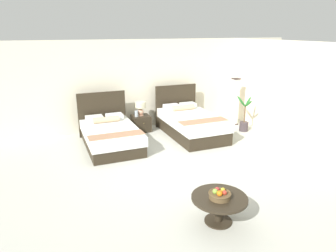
{
  "coord_description": "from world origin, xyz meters",
  "views": [
    {
      "loc": [
        -2.53,
        -5.44,
        2.8
      ],
      "look_at": [
        -0.09,
        0.52,
        0.77
      ],
      "focal_mm": 32.82,
      "sensor_mm": 36.0,
      "label": 1
    }
  ],
  "objects_px": {
    "coffee_table": "(219,203)",
    "potted_palm": "(244,121)",
    "nightstand": "(141,123)",
    "vase": "(136,114)",
    "floor_lamp_corner": "(235,102)",
    "bed_near_window": "(110,135)",
    "bed_near_corner": "(191,124)",
    "fruit_bowl": "(220,195)",
    "table_lamp": "(141,107)"
  },
  "relations": [
    {
      "from": "coffee_table",
      "to": "potted_palm",
      "type": "bearing_deg",
      "value": 49.89
    },
    {
      "from": "nightstand",
      "to": "vase",
      "type": "height_order",
      "value": "vase"
    },
    {
      "from": "floor_lamp_corner",
      "to": "bed_near_window",
      "type": "bearing_deg",
      "value": -174.35
    },
    {
      "from": "bed_near_window",
      "to": "vase",
      "type": "height_order",
      "value": "bed_near_window"
    },
    {
      "from": "bed_near_corner",
      "to": "potted_palm",
      "type": "height_order",
      "value": "bed_near_corner"
    },
    {
      "from": "potted_palm",
      "to": "bed_near_corner",
      "type": "bearing_deg",
      "value": 170.36
    },
    {
      "from": "bed_near_corner",
      "to": "vase",
      "type": "height_order",
      "value": "bed_near_corner"
    },
    {
      "from": "coffee_table",
      "to": "floor_lamp_corner",
      "type": "height_order",
      "value": "floor_lamp_corner"
    },
    {
      "from": "coffee_table",
      "to": "fruit_bowl",
      "type": "xyz_separation_m",
      "value": [
        -0.02,
        -0.03,
        0.16
      ]
    },
    {
      "from": "bed_near_corner",
      "to": "floor_lamp_corner",
      "type": "relative_size",
      "value": 1.57
    },
    {
      "from": "table_lamp",
      "to": "floor_lamp_corner",
      "type": "relative_size",
      "value": 0.28
    },
    {
      "from": "bed_near_window",
      "to": "nightstand",
      "type": "xyz_separation_m",
      "value": [
        1.07,
        0.84,
        -0.06
      ]
    },
    {
      "from": "bed_near_corner",
      "to": "coffee_table",
      "type": "distance_m",
      "value": 4.06
    },
    {
      "from": "vase",
      "to": "potted_palm",
      "type": "bearing_deg",
      "value": -20.43
    },
    {
      "from": "vase",
      "to": "fruit_bowl",
      "type": "relative_size",
      "value": 0.51
    },
    {
      "from": "fruit_bowl",
      "to": "potted_palm",
      "type": "height_order",
      "value": "potted_palm"
    },
    {
      "from": "table_lamp",
      "to": "coffee_table",
      "type": "height_order",
      "value": "table_lamp"
    },
    {
      "from": "bed_near_window",
      "to": "floor_lamp_corner",
      "type": "distance_m",
      "value": 3.95
    },
    {
      "from": "nightstand",
      "to": "floor_lamp_corner",
      "type": "bearing_deg",
      "value": -9.0
    },
    {
      "from": "table_lamp",
      "to": "fruit_bowl",
      "type": "distance_m",
      "value": 4.71
    },
    {
      "from": "vase",
      "to": "potted_palm",
      "type": "xyz_separation_m",
      "value": [
        2.88,
        -1.07,
        -0.24
      ]
    },
    {
      "from": "nightstand",
      "to": "table_lamp",
      "type": "relative_size",
      "value": 1.23
    },
    {
      "from": "fruit_bowl",
      "to": "floor_lamp_corner",
      "type": "distance_m",
      "value": 5.25
    },
    {
      "from": "potted_palm",
      "to": "table_lamp",
      "type": "bearing_deg",
      "value": 157.5
    },
    {
      "from": "table_lamp",
      "to": "floor_lamp_corner",
      "type": "bearing_deg",
      "value": -9.4
    },
    {
      "from": "table_lamp",
      "to": "potted_palm",
      "type": "distance_m",
      "value": 2.99
    },
    {
      "from": "coffee_table",
      "to": "potted_palm",
      "type": "distance_m",
      "value": 4.63
    },
    {
      "from": "fruit_bowl",
      "to": "floor_lamp_corner",
      "type": "relative_size",
      "value": 0.24
    },
    {
      "from": "table_lamp",
      "to": "potted_palm",
      "type": "relative_size",
      "value": 0.4
    },
    {
      "from": "bed_near_window",
      "to": "potted_palm",
      "type": "distance_m",
      "value": 3.81
    },
    {
      "from": "bed_near_window",
      "to": "potted_palm",
      "type": "height_order",
      "value": "bed_near_window"
    },
    {
      "from": "table_lamp",
      "to": "coffee_table",
      "type": "xyz_separation_m",
      "value": [
        -0.25,
        -4.67,
        -0.39
      ]
    },
    {
      "from": "vase",
      "to": "floor_lamp_corner",
      "type": "xyz_separation_m",
      "value": [
        2.98,
        -0.41,
        0.17
      ]
    },
    {
      "from": "nightstand",
      "to": "fruit_bowl",
      "type": "distance_m",
      "value": 4.69
    },
    {
      "from": "bed_near_corner",
      "to": "fruit_bowl",
      "type": "relative_size",
      "value": 6.66
    },
    {
      "from": "potted_palm",
      "to": "bed_near_window",
      "type": "bearing_deg",
      "value": 175.86
    },
    {
      "from": "nightstand",
      "to": "floor_lamp_corner",
      "type": "xyz_separation_m",
      "value": [
        2.83,
        -0.45,
        0.48
      ]
    },
    {
      "from": "fruit_bowl",
      "to": "bed_near_corner",
      "type": "bearing_deg",
      "value": 69.55
    },
    {
      "from": "fruit_bowl",
      "to": "floor_lamp_corner",
      "type": "bearing_deg",
      "value": 53.74
    },
    {
      "from": "bed_near_corner",
      "to": "vase",
      "type": "xyz_separation_m",
      "value": [
        -1.31,
        0.81,
        0.21
      ]
    },
    {
      "from": "nightstand",
      "to": "coffee_table",
      "type": "xyz_separation_m",
      "value": [
        -0.25,
        -4.65,
        0.1
      ]
    },
    {
      "from": "table_lamp",
      "to": "bed_near_window",
      "type": "bearing_deg",
      "value": -141.39
    },
    {
      "from": "potted_palm",
      "to": "vase",
      "type": "bearing_deg",
      "value": 159.57
    },
    {
      "from": "bed_near_window",
      "to": "floor_lamp_corner",
      "type": "xyz_separation_m",
      "value": [
        3.91,
        0.39,
        0.42
      ]
    },
    {
      "from": "potted_palm",
      "to": "floor_lamp_corner",
      "type": "bearing_deg",
      "value": 81.13
    },
    {
      "from": "nightstand",
      "to": "coffee_table",
      "type": "bearing_deg",
      "value": -93.06
    },
    {
      "from": "bed_near_window",
      "to": "vase",
      "type": "bearing_deg",
      "value": 40.65
    },
    {
      "from": "table_lamp",
      "to": "vase",
      "type": "height_order",
      "value": "table_lamp"
    },
    {
      "from": "vase",
      "to": "coffee_table",
      "type": "distance_m",
      "value": 4.62
    },
    {
      "from": "bed_near_window",
      "to": "coffee_table",
      "type": "bearing_deg",
      "value": -77.82
    }
  ]
}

